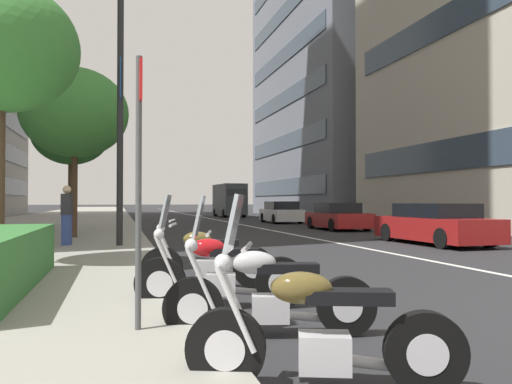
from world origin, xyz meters
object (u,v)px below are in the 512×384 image
at_px(motorcycle_far_end_row, 218,274).
at_px(street_lamp_with_banners, 132,53).
at_px(car_mid_block_traffic, 338,217).
at_px(parking_sign_by_curb, 139,165).
at_px(car_far_down_avenue, 435,225).
at_px(car_lead_in_lane, 281,213).
at_px(delivery_van_ahead, 229,200).
at_px(street_tree_near_plaza_corner, 75,113).
at_px(motorcycle_mid_row, 318,333).
at_px(street_tree_by_lamp_post, 71,132).
at_px(motorcycle_by_sign_pole, 206,262).
at_px(motorcycle_nearest_camera, 266,295).
at_px(pedestrian_on_plaza, 67,215).
at_px(street_tree_far_plaza, 0,48).

distance_m(motorcycle_far_end_row, street_lamp_with_banners, 9.85).
distance_m(car_mid_block_traffic, parking_sign_by_curb, 20.39).
relative_size(motorcycle_far_end_row, car_far_down_avenue, 0.48).
bearing_deg(car_lead_in_lane, delivery_van_ahead, 3.30).
bearing_deg(street_tree_near_plaza_corner, motorcycle_mid_row, -169.00).
bearing_deg(street_lamp_with_banners, motorcycle_far_end_row, -173.79).
bearing_deg(street_tree_by_lamp_post, motorcycle_far_end_row, -169.39).
height_order(motorcycle_by_sign_pole, car_lead_in_lane, car_lead_in_lane).
height_order(motorcycle_mid_row, motorcycle_far_end_row, motorcycle_far_end_row).
xyz_separation_m(motorcycle_mid_row, motorcycle_nearest_camera, (1.53, -0.04, 0.00)).
height_order(street_lamp_with_banners, pedestrian_on_plaza, street_lamp_with_banners).
height_order(car_lead_in_lane, street_lamp_with_banners, street_lamp_with_banners).
bearing_deg(car_far_down_avenue, motorcycle_nearest_camera, 136.78).
height_order(motorcycle_nearest_camera, delivery_van_ahead, delivery_van_ahead).
bearing_deg(motorcycle_by_sign_pole, parking_sign_by_curb, 81.09).
distance_m(car_lead_in_lane, street_tree_far_plaza, 23.72).
distance_m(car_lead_in_lane, street_lamp_with_banners, 19.31).
height_order(motorcycle_nearest_camera, car_lead_in_lane, motorcycle_nearest_camera).
bearing_deg(delivery_van_ahead, pedestrian_on_plaza, 156.83).
height_order(motorcycle_mid_row, street_tree_far_plaza, street_tree_far_plaza).
xyz_separation_m(car_mid_block_traffic, street_tree_by_lamp_post, (1.92, 12.51, 3.98)).
bearing_deg(car_far_down_avenue, street_tree_by_lamp_post, 48.71).
xyz_separation_m(motorcycle_far_end_row, street_lamp_with_banners, (8.30, 0.90, 5.23)).
height_order(motorcycle_by_sign_pole, street_tree_near_plaza_corner, street_tree_near_plaza_corner).
relative_size(car_lead_in_lane, delivery_van_ahead, 0.81).
bearing_deg(car_lead_in_lane, pedestrian_on_plaza, 144.23).
relative_size(motorcycle_far_end_row, street_tree_by_lamp_post, 0.37).
bearing_deg(motorcycle_far_end_row, motorcycle_mid_row, 106.01).
bearing_deg(car_lead_in_lane, motorcycle_far_end_row, 160.90).
distance_m(street_tree_near_plaza_corner, pedestrian_on_plaza, 4.74).
bearing_deg(car_lead_in_lane, car_far_down_avenue, -179.51).
distance_m(street_tree_near_plaza_corner, street_tree_by_lamp_post, 6.16).
height_order(delivery_van_ahead, street_tree_far_plaza, street_tree_far_plaza).
distance_m(car_mid_block_traffic, street_tree_near_plaza_corner, 13.16).
height_order(car_far_down_avenue, street_tree_by_lamp_post, street_tree_by_lamp_post).
bearing_deg(motorcycle_far_end_row, street_tree_by_lamp_post, -66.67).
relative_size(motorcycle_by_sign_pole, street_tree_near_plaza_corner, 0.36).
bearing_deg(street_tree_by_lamp_post, motorcycle_by_sign_pole, -168.05).
height_order(motorcycle_by_sign_pole, street_tree_by_lamp_post, street_tree_by_lamp_post).
xyz_separation_m(motorcycle_far_end_row, car_far_down_avenue, (7.77, -8.70, 0.19)).
relative_size(motorcycle_far_end_row, car_mid_block_traffic, 0.53).
distance_m(motorcycle_nearest_camera, street_tree_by_lamp_post, 20.36).
relative_size(motorcycle_by_sign_pole, street_tree_by_lamp_post, 0.35).
height_order(car_lead_in_lane, parking_sign_by_curb, parking_sign_by_curb).
relative_size(delivery_van_ahead, parking_sign_by_curb, 1.91).
xyz_separation_m(motorcycle_mid_row, car_mid_block_traffic, (19.21, -8.94, 0.18)).
xyz_separation_m(street_tree_far_plaza, pedestrian_on_plaza, (4.46, -0.84, -3.41)).
height_order(motorcycle_mid_row, car_lead_in_lane, motorcycle_mid_row).
bearing_deg(pedestrian_on_plaza, motorcycle_mid_row, 110.11).
bearing_deg(car_mid_block_traffic, car_lead_in_lane, 2.52).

